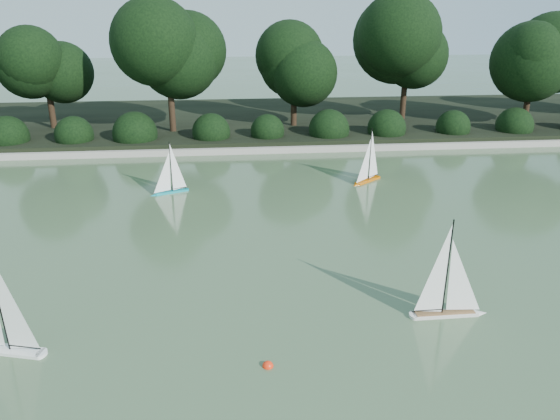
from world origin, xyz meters
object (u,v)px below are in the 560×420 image
at_px(sailboat_orange, 366,173).
at_px(race_buoy, 268,366).
at_px(sailboat_teal, 168,185).
at_px(sailboat_white_b, 452,300).

distance_m(sailboat_orange, race_buoy, 7.75).
distance_m(sailboat_teal, race_buoy, 6.99).
height_order(sailboat_white_b, sailboat_teal, sailboat_white_b).
height_order(sailboat_orange, sailboat_teal, sailboat_orange).
xyz_separation_m(sailboat_white_b, sailboat_teal, (-4.54, 5.82, -0.04)).
bearing_deg(sailboat_orange, sailboat_teal, -175.28).
bearing_deg(sailboat_orange, sailboat_white_b, -92.74).
distance_m(sailboat_white_b, sailboat_teal, 7.38).
xyz_separation_m(sailboat_white_b, race_buoy, (-2.70, -0.92, -0.25)).
relative_size(sailboat_white_b, sailboat_orange, 1.10).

